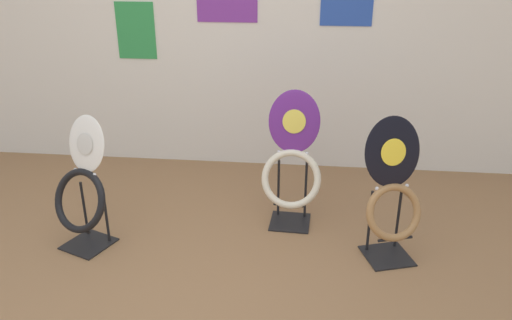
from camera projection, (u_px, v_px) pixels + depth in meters
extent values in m
cube|color=silver|center=(234.00, 16.00, 4.11)|extent=(8.00, 0.06, 2.60)
cube|color=#2D8E47|center=(136.00, 31.00, 4.21)|extent=(0.33, 0.01, 0.47)
cube|color=black|center=(290.00, 222.00, 3.58)|extent=(0.29, 0.29, 0.01)
cylinder|color=black|center=(278.00, 188.00, 3.59)|extent=(0.02, 0.02, 0.43)
cylinder|color=black|center=(306.00, 190.00, 3.57)|extent=(0.02, 0.02, 0.43)
cylinder|color=black|center=(290.00, 205.00, 3.44)|extent=(0.22, 0.03, 0.02)
torus|color=beige|center=(291.00, 179.00, 3.43)|extent=(0.42, 0.23, 0.40)
ellipsoid|color=#60237F|center=(294.00, 121.00, 3.39)|extent=(0.36, 0.14, 0.42)
ellipsoid|color=#E5CC4C|center=(294.00, 122.00, 3.38)|extent=(0.16, 0.05, 0.16)
sphere|color=silver|center=(279.00, 152.00, 3.44)|extent=(0.02, 0.02, 0.02)
sphere|color=silver|center=(307.00, 153.00, 3.41)|extent=(0.02, 0.02, 0.02)
cube|color=black|center=(387.00, 256.00, 3.19)|extent=(0.35, 0.35, 0.01)
cylinder|color=black|center=(370.00, 221.00, 3.17)|extent=(0.02, 0.02, 0.42)
cylinder|color=black|center=(398.00, 218.00, 3.21)|extent=(0.02, 0.02, 0.42)
cylinder|color=black|center=(395.00, 239.00, 3.05)|extent=(0.22, 0.09, 0.02)
torus|color=#9E7042|center=(394.00, 212.00, 3.04)|extent=(0.40, 0.28, 0.35)
ellipsoid|color=black|center=(392.00, 152.00, 3.00)|extent=(0.38, 0.22, 0.43)
ellipsoid|color=yellow|center=(394.00, 152.00, 2.98)|extent=(0.17, 0.09, 0.16)
sphere|color=silver|center=(377.00, 189.00, 3.02)|extent=(0.02, 0.02, 0.02)
sphere|color=silver|center=(407.00, 186.00, 3.06)|extent=(0.02, 0.02, 0.02)
cube|color=black|center=(89.00, 244.00, 3.32)|extent=(0.36, 0.36, 0.01)
cylinder|color=black|center=(84.00, 208.00, 3.36)|extent=(0.02, 0.02, 0.39)
cylinder|color=black|center=(106.00, 215.00, 3.27)|extent=(0.02, 0.02, 0.39)
cylinder|color=black|center=(77.00, 228.00, 3.20)|extent=(0.21, 0.10, 0.02)
torus|color=black|center=(80.00, 201.00, 3.17)|extent=(0.46, 0.35, 0.40)
ellipsoid|color=white|center=(86.00, 144.00, 3.13)|extent=(0.32, 0.22, 0.36)
ellipsoid|color=silver|center=(85.00, 144.00, 3.12)|extent=(0.14, 0.09, 0.14)
sphere|color=silver|center=(75.00, 170.00, 3.20)|extent=(0.02, 0.02, 0.02)
sphere|color=silver|center=(94.00, 175.00, 3.13)|extent=(0.02, 0.02, 0.02)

